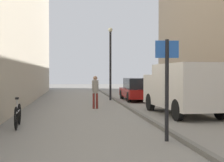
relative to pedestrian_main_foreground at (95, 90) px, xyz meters
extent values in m
plane|color=gray|center=(0.06, -1.94, -0.94)|extent=(80.00, 80.00, 0.00)
cube|color=#615F5B|center=(1.64, -1.94, -0.88)|extent=(0.16, 40.00, 0.12)
cylinder|color=maroon|center=(-0.08, -0.01, -0.56)|extent=(0.11, 0.11, 0.76)
cylinder|color=maroon|center=(0.08, 0.01, -0.56)|extent=(0.11, 0.11, 0.76)
cube|color=gray|center=(0.00, 0.00, 0.15)|extent=(0.23, 0.20, 0.65)
cylinder|color=gray|center=(-0.12, -0.01, 0.20)|extent=(0.09, 0.09, 0.55)
cylinder|color=gray|center=(0.12, 0.01, 0.20)|extent=(0.09, 0.09, 0.55)
sphere|color=#9E755B|center=(0.00, 0.00, 0.58)|extent=(0.21, 0.21, 0.21)
cube|color=silver|center=(3.50, -3.36, 0.30)|extent=(2.12, 3.59, 1.80)
cube|color=silver|center=(3.36, -0.94, 0.08)|extent=(1.99, 1.46, 1.35)
cube|color=black|center=(3.33, -0.47, 0.37)|extent=(1.61, 0.13, 0.59)
cylinder|color=black|center=(2.51, -1.13, -0.54)|extent=(0.27, 0.81, 0.80)
cylinder|color=black|center=(4.23, -1.03, -0.54)|extent=(0.27, 0.81, 0.80)
cylinder|color=black|center=(2.70, -4.45, -0.54)|extent=(0.27, 0.81, 0.80)
cylinder|color=black|center=(4.42, -4.35, -0.54)|extent=(0.27, 0.81, 0.80)
cube|color=maroon|center=(3.09, 4.55, -0.44)|extent=(1.83, 4.21, 0.55)
cube|color=black|center=(3.09, 4.55, 0.17)|extent=(1.53, 2.53, 0.68)
cylinder|color=black|center=(2.28, 5.99, -0.62)|extent=(0.20, 0.64, 0.64)
cylinder|color=black|center=(3.92, 5.98, -0.62)|extent=(0.20, 0.64, 0.64)
cylinder|color=black|center=(2.26, 3.13, -0.62)|extent=(0.20, 0.64, 0.64)
cylinder|color=black|center=(3.90, 3.12, -0.62)|extent=(0.20, 0.64, 0.64)
cylinder|color=black|center=(1.26, -7.76, 0.36)|extent=(0.10, 0.10, 2.60)
cube|color=#2659B2|center=(1.26, -7.76, 1.41)|extent=(0.60, 0.09, 0.44)
cylinder|color=black|center=(1.36, 4.95, 1.31)|extent=(0.14, 0.14, 4.50)
sphere|color=beige|center=(1.36, 4.95, 3.68)|extent=(0.28, 0.28, 0.28)
torus|color=black|center=(-2.92, -4.59, -0.58)|extent=(0.11, 0.72, 0.72)
torus|color=black|center=(-2.84, -5.63, -0.58)|extent=(0.11, 0.72, 0.72)
cylinder|color=#B7B7BC|center=(-2.88, -5.11, -0.43)|extent=(0.12, 0.95, 0.05)
cylinder|color=#B7B7BC|center=(-2.87, -5.30, -0.21)|extent=(0.04, 0.04, 0.40)
cube|color=black|center=(-2.87, -5.30, 0.01)|extent=(0.12, 0.25, 0.06)
camera|label=1|loc=(-1.13, -15.52, 0.78)|focal=50.42mm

